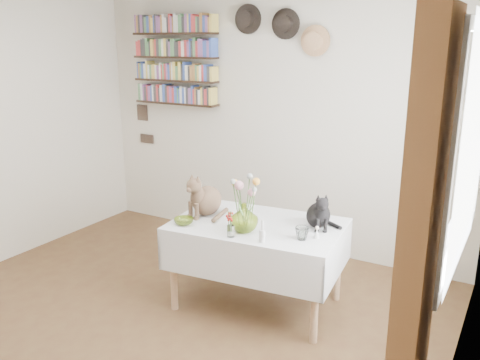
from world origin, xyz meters
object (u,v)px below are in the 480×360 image
Objects in this scene: tabby_cat at (207,193)px; bookshelf_unit at (175,61)px; flower_vase at (244,217)px; black_cat at (319,209)px; dining_table at (257,244)px.

tabby_cat is 0.36× the size of bookshelf_unit.
tabby_cat is 1.66× the size of flower_vase.
bookshelf_unit is (-2.04, 0.98, 1.01)m from black_cat.
dining_table is 4.76× the size of black_cat.
tabby_cat is at bearing 158.09° from flower_vase.
black_cat reaches higher than flower_vase.
flower_vase is (-0.01, -0.20, 0.28)m from dining_table.
bookshelf_unit is at bearing 144.57° from dining_table.
black_cat is at bearing -25.66° from bookshelf_unit.
bookshelf_unit reaches higher than flower_vase.
dining_table is 1.37× the size of bookshelf_unit.
dining_table is 0.58m from tabby_cat.
dining_table is at bearing 16.53° from tabby_cat.
bookshelf_unit reaches higher than black_cat.
black_cat is 0.29× the size of bookshelf_unit.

